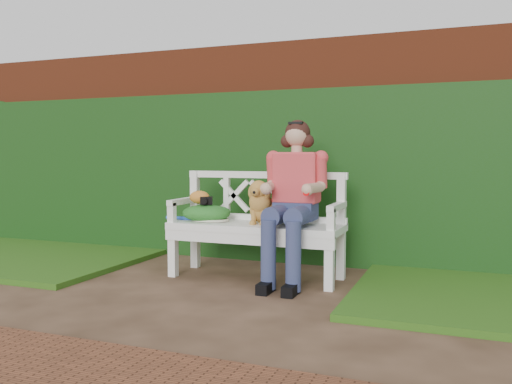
% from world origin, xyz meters
% --- Properties ---
extents(ground, '(60.00, 60.00, 0.00)m').
position_xyz_m(ground, '(0.00, 0.00, 0.00)').
color(ground, '#372618').
extents(brick_wall, '(10.00, 0.30, 2.20)m').
position_xyz_m(brick_wall, '(0.00, 1.90, 1.10)').
color(brick_wall, maroon).
rests_on(brick_wall, ground).
extents(ivy_hedge, '(10.00, 0.18, 1.70)m').
position_xyz_m(ivy_hedge, '(0.00, 1.68, 0.85)').
color(ivy_hedge, '#133A0B').
rests_on(ivy_hedge, ground).
extents(grass_left, '(2.60, 2.00, 0.05)m').
position_xyz_m(grass_left, '(-2.40, 0.90, 0.03)').
color(grass_left, '#225118').
rests_on(grass_left, ground).
extents(garden_bench, '(1.59, 0.62, 0.48)m').
position_xyz_m(garden_bench, '(0.21, 0.89, 0.24)').
color(garden_bench, white).
rests_on(garden_bench, ground).
extents(seated_woman, '(0.78, 0.89, 1.32)m').
position_xyz_m(seated_woman, '(0.57, 0.87, 0.66)').
color(seated_woman, '#CB394F').
rests_on(seated_woman, ground).
extents(dog, '(0.28, 0.36, 0.38)m').
position_xyz_m(dog, '(0.27, 0.89, 0.67)').
color(dog, '#A55023').
rests_on(dog, garden_bench).
extents(tennis_racket, '(0.69, 0.41, 0.03)m').
position_xyz_m(tennis_racket, '(-0.25, 0.87, 0.50)').
color(tennis_racket, white).
rests_on(tennis_racket, garden_bench).
extents(green_bag, '(0.53, 0.46, 0.15)m').
position_xyz_m(green_bag, '(-0.26, 0.86, 0.56)').
color(green_bag, '#316C27').
rests_on(green_bag, garden_bench).
extents(camera_item, '(0.13, 0.11, 0.07)m').
position_xyz_m(camera_item, '(-0.25, 0.84, 0.67)').
color(camera_item, black).
rests_on(camera_item, green_bag).
extents(baseball_glove, '(0.23, 0.20, 0.12)m').
position_xyz_m(baseball_glove, '(-0.32, 0.86, 0.69)').
color(baseball_glove, '#C77729').
rests_on(baseball_glove, green_bag).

